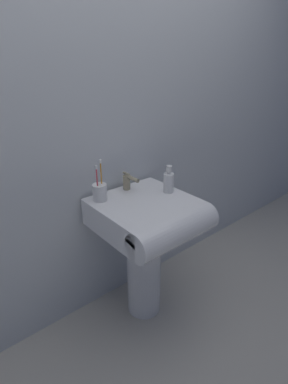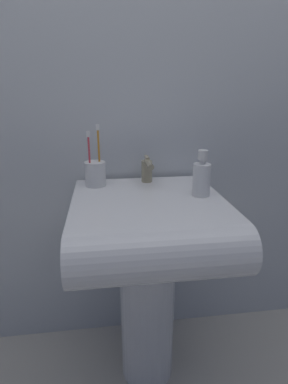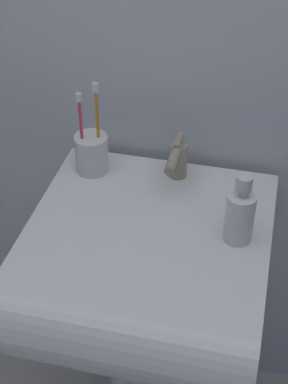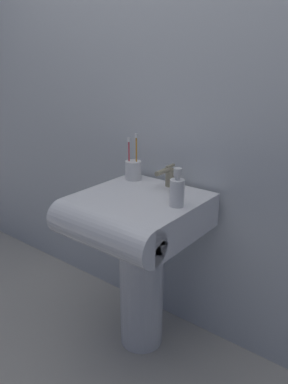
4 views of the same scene
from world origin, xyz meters
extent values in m
plane|color=#ADA89E|center=(0.00, 0.00, 0.00)|extent=(6.00, 6.00, 0.00)
cube|color=silver|center=(0.00, 0.28, 1.20)|extent=(5.00, 0.05, 2.40)
cylinder|color=white|center=(0.00, 0.00, 0.30)|extent=(0.20, 0.20, 0.60)
cube|color=white|center=(0.00, 0.00, 0.68)|extent=(0.50, 0.47, 0.15)
cylinder|color=white|center=(0.00, -0.23, 0.68)|extent=(0.50, 0.15, 0.15)
cylinder|color=tan|center=(0.02, 0.18, 0.79)|extent=(0.04, 0.04, 0.08)
cylinder|color=tan|center=(0.02, 0.13, 0.83)|extent=(0.02, 0.10, 0.02)
cube|color=tan|center=(0.02, 0.18, 0.85)|extent=(0.01, 0.06, 0.01)
cylinder|color=white|center=(-0.17, 0.16, 0.80)|extent=(0.08, 0.08, 0.09)
cylinder|color=#D83F4C|center=(-0.19, 0.15, 0.85)|extent=(0.01, 0.01, 0.17)
cube|color=white|center=(-0.19, 0.15, 0.94)|extent=(0.01, 0.01, 0.02)
cylinder|color=orange|center=(-0.16, 0.16, 0.86)|extent=(0.01, 0.01, 0.19)
cube|color=white|center=(-0.16, 0.16, 0.96)|extent=(0.01, 0.01, 0.02)
cylinder|color=white|center=(0.18, 0.00, 0.81)|extent=(0.06, 0.06, 0.11)
cylinder|color=silver|center=(0.18, 0.00, 0.87)|extent=(0.02, 0.02, 0.01)
cylinder|color=silver|center=(0.18, 0.00, 0.89)|extent=(0.03, 0.03, 0.03)
camera|label=1|loc=(-0.92, -1.09, 1.45)|focal=28.00mm
camera|label=2|loc=(-0.14, -0.92, 1.09)|focal=28.00mm
camera|label=3|loc=(0.20, -0.89, 1.55)|focal=55.00mm
camera|label=4|loc=(0.92, -1.16, 1.31)|focal=35.00mm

